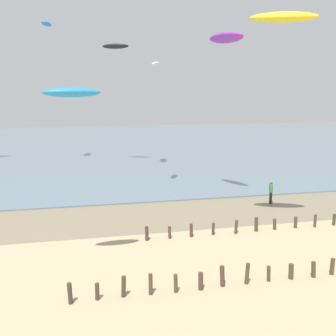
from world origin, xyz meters
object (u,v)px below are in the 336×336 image
at_px(kite_aloft_5, 115,46).
at_px(kite_aloft_6, 284,17).
at_px(person_left_flank, 271,191).
at_px(kite_aloft_3, 226,38).
at_px(kite_aloft_0, 155,64).
at_px(kite_aloft_10, 46,24).
at_px(kite_aloft_4, 72,92).

bearing_deg(kite_aloft_5, kite_aloft_6, 131.24).
height_order(person_left_flank, kite_aloft_3, kite_aloft_3).
bearing_deg(kite_aloft_0, kite_aloft_5, -149.70).
bearing_deg(person_left_flank, kite_aloft_5, 116.66).
bearing_deg(kite_aloft_6, kite_aloft_10, 138.04).
bearing_deg(kite_aloft_5, person_left_flank, 143.52).
distance_m(kite_aloft_0, kite_aloft_6, 13.20).
height_order(kite_aloft_5, kite_aloft_10, kite_aloft_10).
bearing_deg(kite_aloft_6, person_left_flank, 87.01).
bearing_deg(kite_aloft_10, kite_aloft_6, 36.78).
relative_size(kite_aloft_3, kite_aloft_10, 1.26).
bearing_deg(person_left_flank, kite_aloft_3, 152.90).
distance_m(kite_aloft_4, kite_aloft_6, 12.22).
bearing_deg(person_left_flank, kite_aloft_6, -114.82).
relative_size(person_left_flank, kite_aloft_5, 0.60).
relative_size(kite_aloft_3, kite_aloft_5, 1.20).
distance_m(kite_aloft_3, kite_aloft_6, 7.74).
xyz_separation_m(person_left_flank, kite_aloft_6, (-2.84, -6.13, 11.00)).
bearing_deg(kite_aloft_4, kite_aloft_5, 76.47).
bearing_deg(kite_aloft_5, kite_aloft_3, 136.67).
height_order(kite_aloft_3, kite_aloft_5, kite_aloft_5).
xyz_separation_m(kite_aloft_0, kite_aloft_4, (-6.73, -15.51, -2.14)).
height_order(kite_aloft_0, kite_aloft_6, kite_aloft_6).
bearing_deg(kite_aloft_4, person_left_flank, 30.47).
distance_m(person_left_flank, kite_aloft_5, 23.27).
height_order(person_left_flank, kite_aloft_0, kite_aloft_0).
relative_size(person_left_flank, kite_aloft_3, 0.50).
xyz_separation_m(person_left_flank, kite_aloft_5, (-9.02, 17.96, 11.74)).
bearing_deg(kite_aloft_4, kite_aloft_6, 12.74).
xyz_separation_m(kite_aloft_4, kite_aloft_10, (-1.90, 29.66, 6.97)).
xyz_separation_m(kite_aloft_0, kite_aloft_10, (-8.63, 14.15, 4.83)).
distance_m(kite_aloft_5, kite_aloft_10, 7.62).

